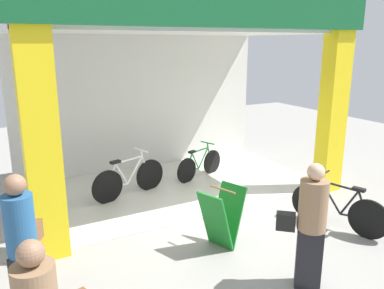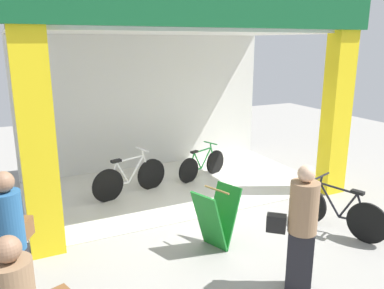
% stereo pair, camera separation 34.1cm
% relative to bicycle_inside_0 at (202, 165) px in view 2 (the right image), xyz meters
% --- Properties ---
extents(ground_plane, '(20.33, 20.33, 0.00)m').
position_rel_bicycle_inside_0_xyz_m(ground_plane, '(-0.77, -1.89, -0.32)').
color(ground_plane, gray).
rests_on(ground_plane, ground).
extents(shop_facade, '(6.36, 3.69, 4.15)m').
position_rel_bicycle_inside_0_xyz_m(shop_facade, '(-0.77, -0.17, 1.89)').
color(shop_facade, beige).
rests_on(shop_facade, ground).
extents(bicycle_inside_0, '(1.40, 0.55, 0.81)m').
position_rel_bicycle_inside_0_xyz_m(bicycle_inside_0, '(0.00, 0.00, 0.00)').
color(bicycle_inside_0, black).
rests_on(bicycle_inside_0, ground).
extents(bicycle_inside_1, '(1.66, 0.56, 0.94)m').
position_rel_bicycle_inside_0_xyz_m(bicycle_inside_1, '(-1.81, -0.28, 0.05)').
color(bicycle_inside_1, black).
rests_on(bicycle_inside_1, ground).
extents(bicycle_parked_0, '(0.61, 1.60, 0.92)m').
position_rel_bicycle_inside_0_xyz_m(bicycle_parked_0, '(0.79, -3.32, 0.04)').
color(bicycle_parked_0, black).
rests_on(bicycle_parked_0, ground).
extents(sandwich_board_sign, '(0.77, 0.66, 0.96)m').
position_rel_bicycle_inside_0_xyz_m(sandwich_board_sign, '(-1.25, -2.88, 0.15)').
color(sandwich_board_sign, '#197226').
rests_on(sandwich_board_sign, ground).
extents(pedestrian_1, '(0.48, 0.64, 1.77)m').
position_rel_bicycle_inside_0_xyz_m(pedestrian_1, '(-4.06, -3.27, 0.59)').
color(pedestrian_1, black).
rests_on(pedestrian_1, ground).
extents(pedestrian_2, '(0.62, 0.60, 1.67)m').
position_rel_bicycle_inside_0_xyz_m(pedestrian_2, '(-0.83, -4.26, 0.54)').
color(pedestrian_2, black).
rests_on(pedestrian_2, ground).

